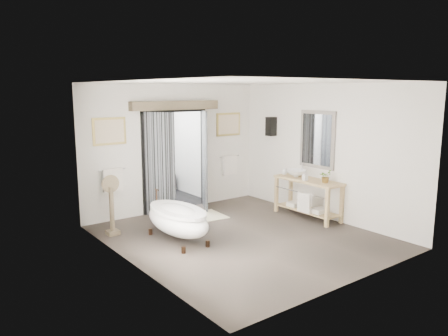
% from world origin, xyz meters
% --- Properties ---
extents(ground_plane, '(5.00, 5.00, 0.00)m').
position_xyz_m(ground_plane, '(0.00, 0.00, 0.00)').
color(ground_plane, '#4F443C').
extents(room_shell, '(4.52, 5.02, 2.91)m').
position_xyz_m(room_shell, '(-0.04, -0.13, 1.86)').
color(room_shell, silver).
rests_on(room_shell, ground_plane).
extents(shower_room, '(2.22, 2.01, 2.51)m').
position_xyz_m(shower_room, '(0.00, 3.99, 0.91)').
color(shower_room, black).
rests_on(shower_room, ground_plane).
extents(back_wall_dressing, '(3.82, 0.76, 2.52)m').
position_xyz_m(back_wall_dressing, '(0.00, 2.32, 1.56)').
color(back_wall_dressing, black).
rests_on(back_wall_dressing, ground_plane).
extents(clawfoot_tub, '(0.77, 1.72, 0.84)m').
position_xyz_m(clawfoot_tub, '(-1.09, 0.58, 0.41)').
color(clawfoot_tub, black).
rests_on(clawfoot_tub, ground_plane).
extents(vanity, '(0.57, 1.60, 0.85)m').
position_xyz_m(vanity, '(1.95, 0.17, 0.51)').
color(vanity, '#A58551').
rests_on(vanity, ground_plane).
extents(pedestal_mirror, '(0.35, 0.23, 1.18)m').
position_xyz_m(pedestal_mirror, '(-1.92, 1.64, 0.51)').
color(pedestal_mirror, brown).
rests_on(pedestal_mirror, ground_plane).
extents(rug, '(1.26, 0.89, 0.01)m').
position_xyz_m(rug, '(0.01, 1.58, 0.01)').
color(rug, beige).
rests_on(rug, ground_plane).
extents(slippers, '(0.35, 0.26, 0.05)m').
position_xyz_m(slippers, '(-0.07, 1.55, 0.04)').
color(slippers, white).
rests_on(slippers, rug).
extents(basin, '(0.48, 0.48, 0.16)m').
position_xyz_m(basin, '(1.95, 0.51, 0.93)').
color(basin, white).
rests_on(basin, vanity).
extents(plant, '(0.29, 0.26, 0.28)m').
position_xyz_m(plant, '(1.98, -0.29, 0.99)').
color(plant, gray).
rests_on(plant, vanity).
extents(soap_bottle_a, '(0.10, 0.10, 0.20)m').
position_xyz_m(soap_bottle_a, '(1.83, 0.14, 0.95)').
color(soap_bottle_a, gray).
rests_on(soap_bottle_a, vanity).
extents(soap_bottle_b, '(0.14, 0.14, 0.17)m').
position_xyz_m(soap_bottle_b, '(1.94, 0.87, 0.93)').
color(soap_bottle_b, gray).
rests_on(soap_bottle_b, vanity).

